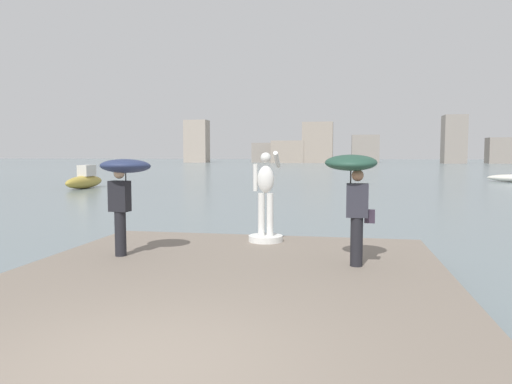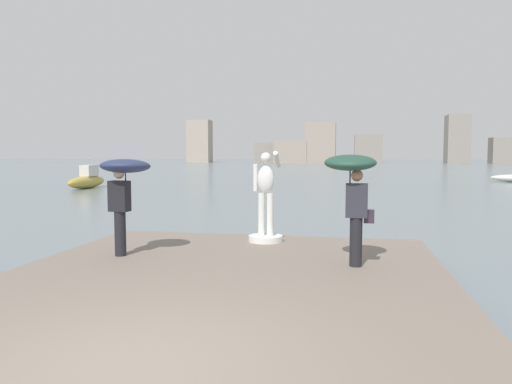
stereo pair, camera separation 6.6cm
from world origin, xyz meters
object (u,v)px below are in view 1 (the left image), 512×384
statue_white_figure (266,207)px  onlooker_right (353,180)px  boat_far (85,180)px  onlooker_left (124,179)px

statue_white_figure → onlooker_right: (1.90, -2.08, 0.77)m
onlooker_right → boat_far: size_ratio=0.44×
statue_white_figure → onlooker_left: size_ratio=1.08×
statue_white_figure → boat_far: 25.75m
onlooker_right → boat_far: bearing=129.1°
onlooker_right → boat_far: onlooker_right is taller
onlooker_left → onlooker_right: (4.38, -0.04, 0.03)m
onlooker_left → boat_far: bearing=121.7°
onlooker_right → boat_far: 28.60m
statue_white_figure → onlooker_left: statue_white_figure is taller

